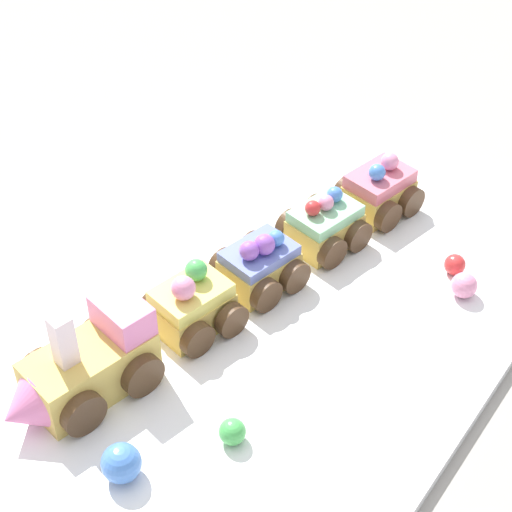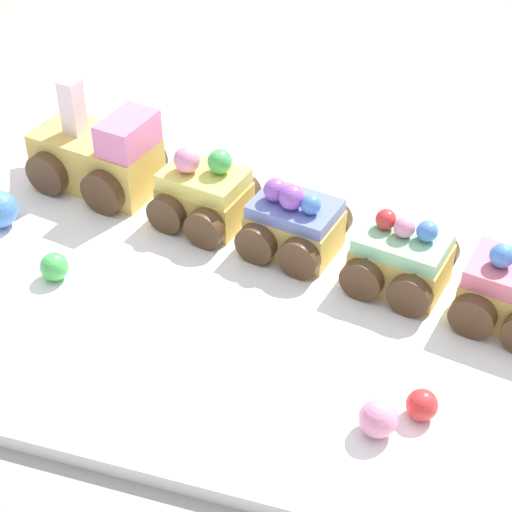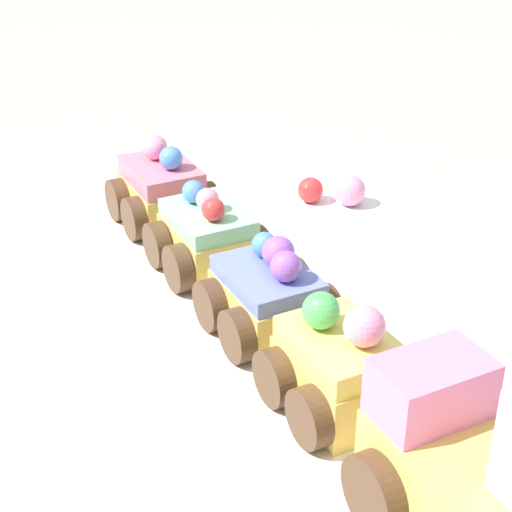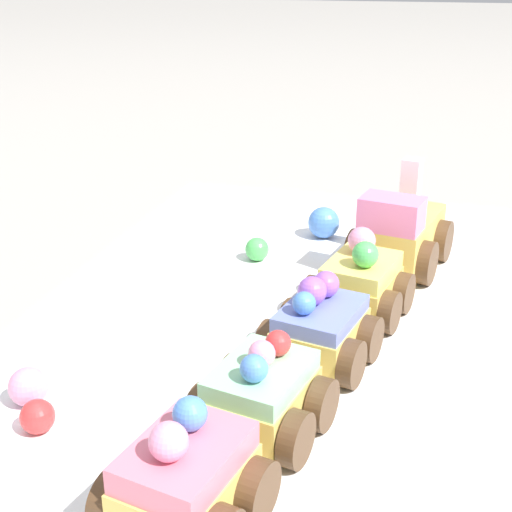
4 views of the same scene
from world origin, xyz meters
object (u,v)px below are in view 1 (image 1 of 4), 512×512
Objects in this scene: cake_car_strawberry at (379,191)px; gumball_green at (232,432)px; cake_car_mint at (324,226)px; cake_car_lemon at (192,306)px; gumball_red at (455,265)px; gumball_pink at (464,285)px; cake_train_locomotive at (83,369)px; gumball_blue at (121,463)px; cake_car_blueberry at (259,266)px.

cake_car_strawberry reaches higher than gumball_green.
cake_car_lemon is at bearing 0.01° from cake_car_mint.
cake_car_lemon is 3.95× the size of gumball_red.
cake_car_lemon is 0.14m from gumball_green.
gumball_pink is (-0.01, 0.15, -0.01)m from cake_car_mint.
cake_train_locomotive reaches higher than gumball_pink.
gumball_red is at bearing 163.90° from gumball_blue.
cake_train_locomotive reaches higher than cake_car_blueberry.
cake_train_locomotive is 0.29m from cake_car_mint.
gumball_blue is (0.33, 0.02, -0.01)m from cake_car_mint.
cake_car_lemon is at bearing -38.53° from gumball_red.
cake_car_lemon is at bearing -0.34° from cake_car_blueberry.
cake_car_strawberry is at bearing 179.98° from cake_train_locomotive.
cake_car_mint is at bearing -179.66° from cake_car_blueberry.
cake_train_locomotive is 5.71× the size of gumball_pink.
cake_car_blueberry is at bearing 179.85° from cake_train_locomotive.
cake_car_mint is at bearing -163.89° from gumball_green.
cake_car_blueberry is at bearing -170.29° from gumball_blue.
cake_car_blueberry is at bearing -49.72° from gumball_red.
cake_car_mint is 3.30× the size of gumball_pink.
cake_train_locomotive is 6.84× the size of gumball_red.
cake_car_lemon is 0.17m from cake_car_mint.
gumball_pink is at bearing 106.10° from cake_car_mint.
gumball_red is (-0.04, 0.13, -0.01)m from cake_car_mint.
cake_car_lemon is at bearing -45.55° from gumball_pink.
cake_train_locomotive is at bearing -76.60° from gumball_green.
cake_train_locomotive is 0.36m from gumball_pink.
cake_car_strawberry reaches higher than cake_car_mint.
cake_train_locomotive reaches higher than cake_car_lemon.
cake_car_lemon reaches higher than gumball_red.
cake_train_locomotive is 1.73× the size of cake_car_strawberry.
cake_train_locomotive reaches higher than gumball_red.
gumball_pink reaches higher than gumball_green.
cake_car_blueberry is 0.19m from gumball_pink.
gumball_pink is (0.02, 0.02, 0.00)m from gumball_red.
cake_car_strawberry reaches higher than gumball_blue.
gumball_blue is 1.27× the size of gumball_pink.
gumball_pink is at bearing 73.66° from cake_car_strawberry.
cake_train_locomotive reaches higher than cake_car_strawberry.
cake_car_mint is (-0.17, 0.03, -0.00)m from cake_car_lemon.
cake_car_strawberry is 0.12m from gumball_red.
gumball_blue is at bearing 12.51° from cake_car_strawberry.
gumball_pink is (0.07, 0.13, -0.01)m from cake_car_strawberry.
cake_car_lemon reaches higher than gumball_pink.
gumball_red is (-0.21, 0.16, -0.01)m from cake_car_lemon.
cake_train_locomotive is at bearing -0.15° from cake_car_blueberry.
cake_train_locomotive is 0.09m from gumball_blue.
gumball_green is at bearing 40.32° from cake_car_blueberry.
cake_train_locomotive is at bearing -35.14° from gumball_pink.
gumball_pink is at bearing 163.74° from gumball_green.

